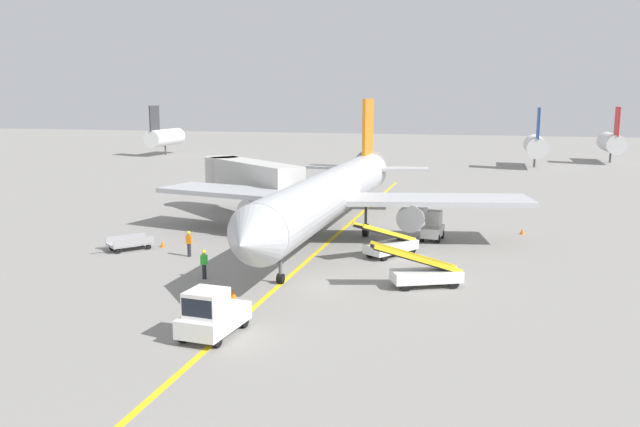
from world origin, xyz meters
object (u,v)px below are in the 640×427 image
(baggage_tug_near_wing, at_px, (433,227))
(belt_loader_forward_hold, at_px, (390,244))
(jet_bridge, at_px, (246,175))
(safety_cone_wingtip_right, at_px, (277,255))
(safety_cone_wingtip_left, at_px, (233,294))
(airliner, at_px, (332,193))
(safety_cone_tail_area, at_px, (163,244))
(belt_loader_aft_hold, at_px, (424,273))
(safety_cone_nose_left, at_px, (522,231))
(safety_cone_nose_right, at_px, (232,223))
(ground_crew_wing_walker, at_px, (189,243))
(ground_crew_marshaller, at_px, (204,263))
(pushback_tug, at_px, (212,314))
(baggage_cart_loaded, at_px, (130,243))

(baggage_tug_near_wing, bearing_deg, belt_loader_forward_hold, -111.68)
(jet_bridge, height_order, safety_cone_wingtip_right, jet_bridge)
(baggage_tug_near_wing, bearing_deg, safety_cone_wingtip_left, -117.44)
(airliner, xyz_separation_m, safety_cone_tail_area, (-10.76, -5.57, -3.20))
(safety_cone_wingtip_left, distance_m, safety_cone_wingtip_right, 8.71)
(airliner, relative_size, belt_loader_aft_hold, 6.94)
(safety_cone_nose_left, xyz_separation_m, safety_cone_nose_right, (-22.61, -2.30, 0.00))
(baggage_tug_near_wing, distance_m, ground_crew_wing_walker, 17.52)
(baggage_tug_near_wing, height_order, ground_crew_marshaller, baggage_tug_near_wing)
(airliner, distance_m, baggage_tug_near_wing, 7.75)
(jet_bridge, relative_size, belt_loader_forward_hold, 2.35)
(pushback_tug, bearing_deg, safety_cone_nose_right, 110.19)
(safety_cone_wingtip_left, bearing_deg, safety_cone_wingtip_right, 93.54)
(ground_crew_marshaller, distance_m, ground_crew_wing_walker, 5.65)
(belt_loader_aft_hold, distance_m, baggage_cart_loaded, 20.60)
(belt_loader_forward_hold, distance_m, belt_loader_aft_hold, 7.10)
(belt_loader_forward_hold, height_order, belt_loader_aft_hold, same)
(ground_crew_marshaller, xyz_separation_m, safety_cone_wingtip_right, (2.44, 5.71, -0.69))
(safety_cone_nose_left, height_order, safety_cone_wingtip_left, same)
(safety_cone_wingtip_left, bearing_deg, airliner, 84.07)
(airliner, distance_m, belt_loader_aft_hold, 13.43)
(safety_cone_wingtip_left, bearing_deg, jet_bridge, 109.35)
(airliner, height_order, safety_cone_nose_right, airliner)
(belt_loader_forward_hold, bearing_deg, belt_loader_aft_hold, -66.07)
(airliner, distance_m, safety_cone_wingtip_right, 7.59)
(airliner, relative_size, belt_loader_forward_hold, 7.26)
(airliner, height_order, jet_bridge, airliner)
(airliner, bearing_deg, safety_cone_nose_left, 21.14)
(jet_bridge, height_order, safety_cone_nose_right, jet_bridge)
(jet_bridge, distance_m, safety_cone_nose_right, 5.57)
(baggage_tug_near_wing, relative_size, safety_cone_nose_left, 5.74)
(belt_loader_forward_hold, xyz_separation_m, belt_loader_aft_hold, (2.88, -6.49, 0.00))
(baggage_tug_near_wing, xyz_separation_m, safety_cone_nose_right, (-16.21, 1.35, -0.71))
(pushback_tug, relative_size, ground_crew_wing_walker, 2.21)
(airliner, distance_m, baggage_cart_loaded, 14.58)
(pushback_tug, bearing_deg, safety_cone_tail_area, 124.60)
(ground_crew_marshaller, relative_size, ground_crew_wing_walker, 1.00)
(airliner, distance_m, ground_crew_wing_walker, 11.15)
(ground_crew_marshaller, height_order, ground_crew_wing_walker, same)
(baggage_tug_near_wing, height_order, belt_loader_aft_hold, belt_loader_aft_hold)
(belt_loader_aft_hold, bearing_deg, baggage_cart_loaded, 169.54)
(pushback_tug, distance_m, safety_cone_wingtip_left, 5.55)
(ground_crew_wing_walker, height_order, safety_cone_nose_right, ground_crew_wing_walker)
(airliner, distance_m, ground_crew_marshaller, 13.32)
(jet_bridge, bearing_deg, pushback_tug, -71.91)
(safety_cone_nose_left, distance_m, safety_cone_nose_right, 22.73)
(ground_crew_wing_walker, xyz_separation_m, safety_cone_wingtip_left, (6.17, -7.64, -0.69))
(safety_cone_wingtip_right, bearing_deg, safety_cone_nose_right, 126.11)
(safety_cone_nose_right, bearing_deg, safety_cone_nose_left, 5.81)
(jet_bridge, relative_size, ground_crew_wing_walker, 6.72)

